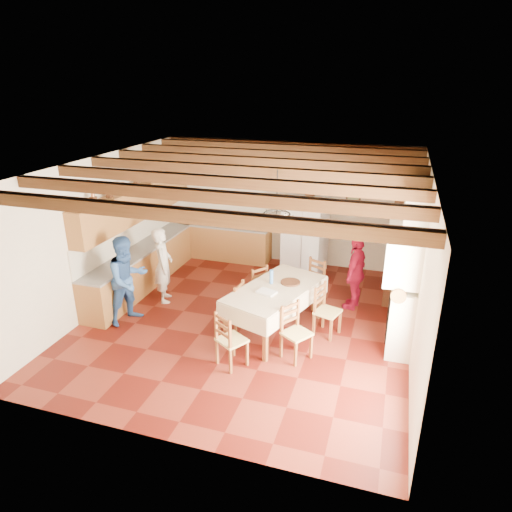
{
  "coord_description": "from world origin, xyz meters",
  "views": [
    {
      "loc": [
        2.49,
        -7.3,
        4.42
      ],
      "look_at": [
        0.1,
        0.3,
        1.25
      ],
      "focal_mm": 32.0,
      "sensor_mm": 36.0,
      "label": 1
    }
  ],
  "objects_px": {
    "chair_right_near": "(297,333)",
    "person_woman_red": "(356,273)",
    "chair_right_far": "(328,311)",
    "person_woman_blue": "(128,280)",
    "chair_left_near": "(231,306)",
    "refrigerator": "(305,234)",
    "dining_table": "(275,292)",
    "person_man": "(163,265)",
    "chair_end_far": "(311,283)",
    "chair_end_near": "(232,339)",
    "microwave": "(251,222)",
    "chair_left_far": "(254,287)",
    "hutch": "(404,244)"
  },
  "relations": [
    {
      "from": "chair_right_near",
      "to": "person_woman_red",
      "type": "distance_m",
      "value": 2.25
    },
    {
      "from": "chair_right_far",
      "to": "person_woman_blue",
      "type": "height_order",
      "value": "person_woman_blue"
    },
    {
      "from": "person_woman_red",
      "to": "chair_left_near",
      "type": "bearing_deg",
      "value": -39.9
    },
    {
      "from": "refrigerator",
      "to": "dining_table",
      "type": "distance_m",
      "value": 2.9
    },
    {
      "from": "chair_left_near",
      "to": "person_man",
      "type": "xyz_separation_m",
      "value": [
        -1.73,
        0.7,
        0.31
      ]
    },
    {
      "from": "chair_right_far",
      "to": "chair_end_far",
      "type": "bearing_deg",
      "value": 43.26
    },
    {
      "from": "dining_table",
      "to": "chair_right_near",
      "type": "relative_size",
      "value": 2.33
    },
    {
      "from": "chair_end_near",
      "to": "person_woman_blue",
      "type": "distance_m",
      "value": 2.51
    },
    {
      "from": "chair_end_far",
      "to": "microwave",
      "type": "bearing_deg",
      "value": 161.81
    },
    {
      "from": "chair_right_near",
      "to": "microwave",
      "type": "height_order",
      "value": "microwave"
    },
    {
      "from": "chair_left_near",
      "to": "person_man",
      "type": "bearing_deg",
      "value": -108.22
    },
    {
      "from": "chair_left_near",
      "to": "chair_end_far",
      "type": "relative_size",
      "value": 1.0
    },
    {
      "from": "chair_right_far",
      "to": "person_woman_red",
      "type": "distance_m",
      "value": 1.3
    },
    {
      "from": "refrigerator",
      "to": "chair_left_far",
      "type": "xyz_separation_m",
      "value": [
        -0.57,
        -2.17,
        -0.45
      ]
    },
    {
      "from": "chair_end_near",
      "to": "person_woman_blue",
      "type": "height_order",
      "value": "person_woman_blue"
    },
    {
      "from": "chair_left_near",
      "to": "chair_end_near",
      "type": "relative_size",
      "value": 1.0
    },
    {
      "from": "chair_left_near",
      "to": "chair_right_near",
      "type": "relative_size",
      "value": 1.0
    },
    {
      "from": "hutch",
      "to": "person_woman_red",
      "type": "xyz_separation_m",
      "value": [
        -0.85,
        -0.81,
        -0.42
      ]
    },
    {
      "from": "dining_table",
      "to": "chair_left_far",
      "type": "height_order",
      "value": "chair_left_far"
    },
    {
      "from": "dining_table",
      "to": "refrigerator",
      "type": "bearing_deg",
      "value": 91.25
    },
    {
      "from": "person_woman_blue",
      "to": "person_woman_red",
      "type": "relative_size",
      "value": 1.12
    },
    {
      "from": "chair_right_far",
      "to": "hutch",
      "type": "bearing_deg",
      "value": -12.59
    },
    {
      "from": "chair_right_near",
      "to": "chair_end_far",
      "type": "distance_m",
      "value": 1.97
    },
    {
      "from": "dining_table",
      "to": "hutch",
      "type": "bearing_deg",
      "value": 45.73
    },
    {
      "from": "hutch",
      "to": "person_man",
      "type": "relative_size",
      "value": 1.49
    },
    {
      "from": "chair_right_far",
      "to": "chair_end_near",
      "type": "relative_size",
      "value": 1.0
    },
    {
      "from": "chair_right_far",
      "to": "microwave",
      "type": "distance_m",
      "value": 3.86
    },
    {
      "from": "refrigerator",
      "to": "person_man",
      "type": "bearing_deg",
      "value": -128.07
    },
    {
      "from": "chair_end_far",
      "to": "person_woman_red",
      "type": "xyz_separation_m",
      "value": [
        0.85,
        0.15,
        0.28
      ]
    },
    {
      "from": "hutch",
      "to": "chair_right_far",
      "type": "relative_size",
      "value": 2.46
    },
    {
      "from": "refrigerator",
      "to": "chair_left_far",
      "type": "height_order",
      "value": "refrigerator"
    },
    {
      "from": "person_man",
      "to": "hutch",
      "type": "bearing_deg",
      "value": -94.62
    },
    {
      "from": "person_man",
      "to": "person_woman_blue",
      "type": "relative_size",
      "value": 0.93
    },
    {
      "from": "chair_left_far",
      "to": "chair_end_far",
      "type": "bearing_deg",
      "value": 148.82
    },
    {
      "from": "chair_left_far",
      "to": "chair_end_near",
      "type": "relative_size",
      "value": 1.0
    },
    {
      "from": "chair_right_near",
      "to": "chair_end_near",
      "type": "bearing_deg",
      "value": 151.06
    },
    {
      "from": "chair_right_far",
      "to": "person_woman_blue",
      "type": "distance_m",
      "value": 3.74
    },
    {
      "from": "chair_left_near",
      "to": "person_woman_blue",
      "type": "relative_size",
      "value": 0.56
    },
    {
      "from": "hutch",
      "to": "chair_end_near",
      "type": "relative_size",
      "value": 2.46
    },
    {
      "from": "hutch",
      "to": "person_woman_red",
      "type": "relative_size",
      "value": 1.55
    },
    {
      "from": "dining_table",
      "to": "chair_right_near",
      "type": "xyz_separation_m",
      "value": [
        0.57,
        -0.73,
        -0.32
      ]
    },
    {
      "from": "hutch",
      "to": "chair_left_far",
      "type": "xyz_separation_m",
      "value": [
        -2.77,
        -1.46,
        -0.7
      ]
    },
    {
      "from": "person_woman_blue",
      "to": "dining_table",
      "type": "bearing_deg",
      "value": -57.03
    },
    {
      "from": "person_man",
      "to": "dining_table",
      "type": "bearing_deg",
      "value": -125.99
    },
    {
      "from": "refrigerator",
      "to": "microwave",
      "type": "relative_size",
      "value": 3.84
    },
    {
      "from": "chair_end_near",
      "to": "microwave",
      "type": "relative_size",
      "value": 1.98
    },
    {
      "from": "dining_table",
      "to": "person_man",
      "type": "relative_size",
      "value": 1.41
    },
    {
      "from": "chair_right_far",
      "to": "chair_left_near",
      "type": "bearing_deg",
      "value": 119.26
    },
    {
      "from": "chair_left_far",
      "to": "microwave",
      "type": "relative_size",
      "value": 1.98
    },
    {
      "from": "person_woman_blue",
      "to": "microwave",
      "type": "distance_m",
      "value": 3.79
    }
  ]
}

